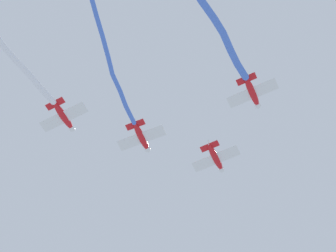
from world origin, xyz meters
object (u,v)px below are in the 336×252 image
object	(u,v)px
airplane_lead	(216,158)
airplane_left_wing	(142,137)
airplane_slot	(64,116)
airplane_right_wing	(252,93)

from	to	relation	value
airplane_lead	airplane_left_wing	world-z (taller)	same
airplane_slot	airplane_left_wing	bearing A→B (deg)	-44.52
airplane_lead	airplane_right_wing	distance (m)	11.37
airplane_left_wing	airplane_right_wing	distance (m)	16.91
airplane_left_wing	airplane_slot	distance (m)	11.37
airplane_left_wing	airplane_slot	world-z (taller)	airplane_left_wing
airplane_right_wing	airplane_slot	size ratio (longest dim) A/B	1.01
airplane_lead	airplane_right_wing	xyz separation A→B (m)	(-4.26, 10.54, 0.30)
airplane_left_wing	airplane_right_wing	size ratio (longest dim) A/B	1.01
airplane_right_wing	airplane_slot	distance (m)	26.47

